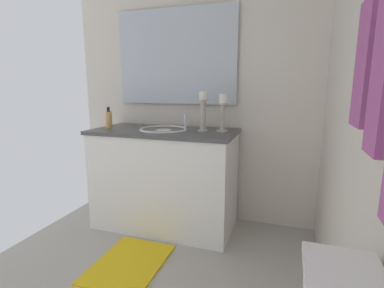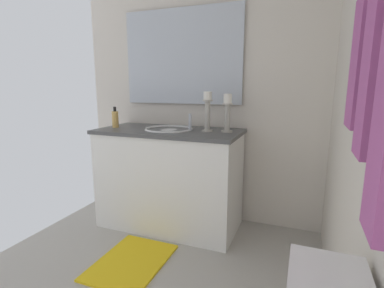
{
  "view_description": "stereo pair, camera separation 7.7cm",
  "coord_description": "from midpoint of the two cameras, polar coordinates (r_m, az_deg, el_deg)",
  "views": [
    {
      "loc": [
        1.26,
        0.83,
        1.2
      ],
      "look_at": [
        -0.22,
        0.33,
        0.89
      ],
      "focal_mm": 27.16,
      "sensor_mm": 36.0,
      "label": 1
    },
    {
      "loc": [
        1.23,
        0.9,
        1.2
      ],
      "look_at": [
        -0.22,
        0.33,
        0.89
      ],
      "focal_mm": 27.16,
      "sensor_mm": 36.0,
      "label": 2
    }
  ],
  "objects": [
    {
      "name": "candle_holder_short",
      "position": [
        2.29,
        1.19,
        6.54
      ],
      "size": [
        0.09,
        0.09,
        0.31
      ],
      "color": "#B7B2A5",
      "rests_on": "vanity_cabinet"
    },
    {
      "name": "vanity_cabinet",
      "position": [
        2.51,
        -6.26,
        -6.75
      ],
      "size": [
        0.58,
        1.2,
        0.84
      ],
      "color": "white",
      "rests_on": "ground"
    },
    {
      "name": "bath_mat",
      "position": [
        2.19,
        -13.34,
        -21.92
      ],
      "size": [
        0.6,
        0.44,
        0.02
      ],
      "primitive_type": "cube",
      "color": "yellow",
      "rests_on": "ground"
    },
    {
      "name": "mirror",
      "position": [
        2.66,
        -4.13,
        16.72
      ],
      "size": [
        0.02,
        1.09,
        0.81
      ],
      "primitive_type": "cube",
      "color": "silver"
    },
    {
      "name": "candle_holder_tall",
      "position": [
        2.29,
        5.08,
        6.31
      ],
      "size": [
        0.09,
        0.09,
        0.3
      ],
      "color": "#B7B2A5",
      "rests_on": "vanity_cabinet"
    },
    {
      "name": "wall_left",
      "position": [
        2.64,
        -0.66,
        11.86
      ],
      "size": [
        0.04,
        2.22,
        2.45
      ],
      "primitive_type": "cube",
      "color": "silver",
      "rests_on": "ground"
    },
    {
      "name": "soap_bottle",
      "position": [
        2.61,
        -16.84,
        4.65
      ],
      "size": [
        0.06,
        0.06,
        0.18
      ],
      "color": "#E5B259",
      "rests_on": "vanity_cabinet"
    },
    {
      "name": "wall_back",
      "position": [
        1.27,
        30.4,
        10.99
      ],
      "size": [
        2.49,
        0.04,
        2.45
      ],
      "primitive_type": "cube",
      "color": "silver",
      "rests_on": "ground"
    },
    {
      "name": "towel_near_vanity",
      "position": [
        1.02,
        29.02,
        13.52
      ],
      "size": [
        0.15,
        0.03,
        0.37
      ],
      "primitive_type": "cube",
      "color": "#A54C8C",
      "rests_on": "towel_bar"
    },
    {
      "name": "sink_basin",
      "position": [
        2.42,
        -6.43,
        1.89
      ],
      "size": [
        0.4,
        0.4,
        0.24
      ],
      "color": "white",
      "rests_on": "vanity_cabinet"
    }
  ]
}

